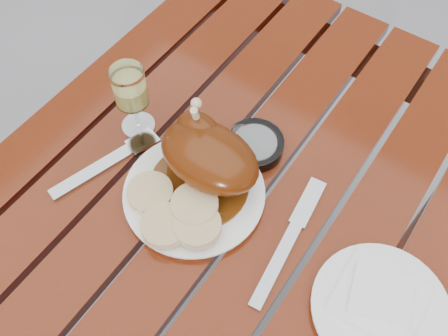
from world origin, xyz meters
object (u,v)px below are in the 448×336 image
at_px(side_plate, 380,310).
at_px(ashtray, 255,145).
at_px(dinner_plate, 194,194).
at_px(table, 214,287).
at_px(wine_glass, 133,100).

bearing_deg(side_plate, ashtray, 155.79).
distance_m(dinner_plate, side_plate, 0.35).
distance_m(table, ashtray, 0.42).
distance_m(wine_glass, side_plate, 0.53).
relative_size(table, wine_glass, 8.24).
distance_m(dinner_plate, ashtray, 0.14).
bearing_deg(dinner_plate, side_plate, -0.19).
height_order(table, dinner_plate, dinner_plate).
height_order(table, ashtray, ashtray).
bearing_deg(table, wine_glass, 161.68).
xyz_separation_m(wine_glass, side_plate, (0.52, -0.06, -0.06)).
bearing_deg(wine_glass, dinner_plate, -19.12).
relative_size(dinner_plate, side_plate, 1.16).
height_order(dinner_plate, side_plate, side_plate).
relative_size(dinner_plate, ashtray, 2.30).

